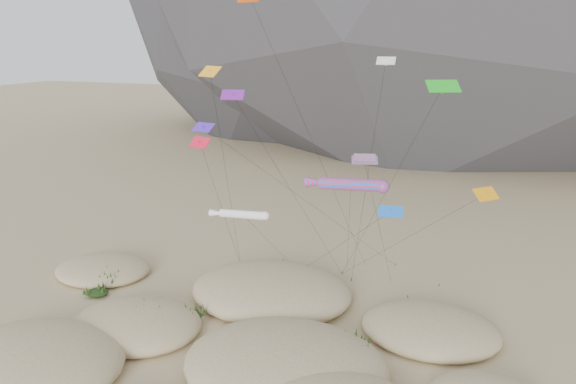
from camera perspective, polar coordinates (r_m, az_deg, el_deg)
name	(u,v)px	position (r m, az deg, el deg)	size (l,w,h in m)	color
dunes	(233,342)	(49.63, -5.58, -14.88)	(51.41, 34.22, 3.57)	#CCB789
dune_grass	(244,350)	(48.23, -4.52, -15.68)	(41.90, 28.70, 1.55)	black
kite_stakes	(342,274)	(63.87, 5.55, -8.27)	(22.55, 8.08, 0.30)	#3F2D1E
rainbow_tube_kite	(348,184)	(48.19, 6.10, 0.78)	(7.90, 14.72, 14.49)	#FF1A26
white_tube_kite	(240,214)	(53.01, -4.87, -2.28)	(6.37, 11.81, 10.28)	white
orange_parafoil	(253,3)	(53.66, -3.60, 18.66)	(10.37, 12.37, 29.69)	#DD4D0B
multi_parafoil	(365,161)	(46.90, 7.84, 3.12)	(2.31, 13.01, 16.45)	red
delta_kites	(319,129)	(48.56, 3.12, 6.46)	(27.85, 20.64, 24.03)	#FFA31A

